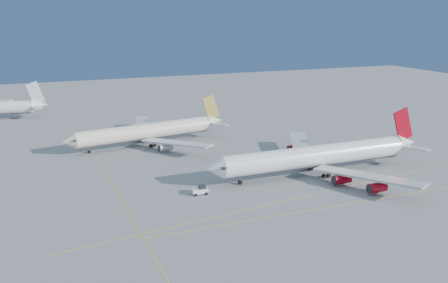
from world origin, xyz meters
TOP-DOWN VIEW (x-y plane):
  - ground at (0.00, 0.00)m, footprint 500.00×500.00m
  - taxiway_lines at (-14.71, 6.34)m, footprint 118.86×140.00m
  - airliner_virgin at (19.33, 10.06)m, footprint 72.17×65.01m
  - airliner_etihad at (-19.72, 62.12)m, footprint 62.21×56.85m
  - pushback_tug at (-19.72, 6.76)m, footprint 4.28×2.74m

SIDE VIEW (x-z plane):
  - ground at x=0.00m, z-range 0.00..0.00m
  - taxiway_lines at x=-14.71m, z-range 0.00..0.02m
  - pushback_tug at x=-19.72m, z-range -0.09..2.27m
  - airliner_etihad at x=-19.72m, z-range -3.18..13.10m
  - airliner_virgin at x=19.33m, z-range -3.54..14.30m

